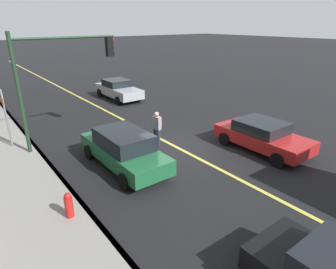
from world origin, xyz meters
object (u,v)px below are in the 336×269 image
car_red (262,135)px  pedestrian_with_backpack (157,126)px  street_sign_post (6,115)px  fire_hydrant (69,207)px  car_silver (118,89)px  car_green (124,149)px  traffic_light_mast (61,69)px

car_red → pedestrian_with_backpack: size_ratio=2.56×
street_sign_post → fire_hydrant: bearing=-177.4°
car_silver → street_sign_post: size_ratio=1.63×
car_red → car_green: bearing=67.9°
pedestrian_with_backpack → street_sign_post: size_ratio=0.59×
car_green → fire_hydrant: 3.60m
street_sign_post → fire_hydrant: street_sign_post is taller
car_green → car_silver: car_green is taller
street_sign_post → car_red: bearing=-127.7°
pedestrian_with_backpack → traffic_light_mast: (2.56, 3.20, 2.60)m
car_silver → fire_hydrant: car_silver is taller
car_green → car_silver: (9.95, -5.08, -0.06)m
car_red → street_sign_post: street_sign_post is taller
car_red → pedestrian_with_backpack: 4.78m
fire_hydrant → traffic_light_mast: bearing=-20.1°
traffic_light_mast → fire_hydrant: size_ratio=5.46×
car_red → traffic_light_mast: size_ratio=0.83×
car_silver → street_sign_post: bearing=122.6°
car_red → fire_hydrant: bearing=88.1°
car_red → pedestrian_with_backpack: (3.25, 3.49, 0.27)m
car_green → pedestrian_with_backpack: bearing=-68.2°
pedestrian_with_backpack → fire_hydrant: pedestrian_with_backpack is taller
car_green → pedestrian_with_backpack: (0.90, -2.26, 0.19)m
car_green → street_sign_post: (4.62, 3.25, 0.87)m
car_silver → car_red: car_silver is taller
car_silver → pedestrian_with_backpack: (-9.04, 2.81, 0.24)m
car_silver → traffic_light_mast: traffic_light_mast is taller
car_silver → pedestrian_with_backpack: size_ratio=2.74×
car_red → traffic_light_mast: traffic_light_mast is taller
car_red → traffic_light_mast: bearing=49.0°
car_red → street_sign_post: bearing=52.3°
fire_hydrant → car_red: bearing=-91.9°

